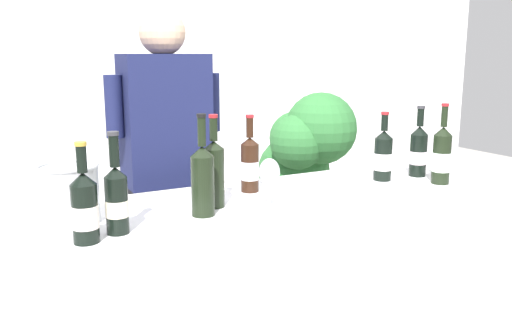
{
  "coord_description": "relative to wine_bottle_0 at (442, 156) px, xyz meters",
  "views": [
    {
      "loc": [
        -0.93,
        -1.78,
        1.5
      ],
      "look_at": [
        0.0,
        0.0,
        1.09
      ],
      "focal_mm": 37.65,
      "sensor_mm": 36.0,
      "label": 1
    }
  ],
  "objects": [
    {
      "name": "wall_back",
      "position": [
        -0.85,
        2.73,
        0.34
      ],
      "size": [
        8.0,
        0.1,
        2.8
      ],
      "primitive_type": "cube",
      "color": "white",
      "rests_on": "ground_plane"
    },
    {
      "name": "potted_shrub",
      "position": [
        -0.03,
        1.06,
        -0.26
      ],
      "size": [
        0.53,
        0.63,
        1.27
      ],
      "color": "brown",
      "rests_on": "ground_plane"
    },
    {
      "name": "wine_bottle_3",
      "position": [
        -1.42,
        -0.01,
        -0.01
      ],
      "size": [
        0.07,
        0.07,
        0.33
      ],
      "color": "black",
      "rests_on": "counter"
    },
    {
      "name": "wine_bottle_0",
      "position": [
        0.0,
        0.0,
        0.0
      ],
      "size": [
        0.08,
        0.08,
        0.35
      ],
      "color": "black",
      "rests_on": "counter"
    },
    {
      "name": "wine_bottle_7",
      "position": [
        -1.1,
        0.05,
        0.01
      ],
      "size": [
        0.08,
        0.08,
        0.36
      ],
      "color": "black",
      "rests_on": "counter"
    },
    {
      "name": "person_server",
      "position": [
        -0.99,
        0.77,
        -0.23
      ],
      "size": [
        0.55,
        0.24,
        1.7
      ],
      "color": "black",
      "rests_on": "ground_plane"
    },
    {
      "name": "ice_bucket",
      "position": [
        -1.53,
        0.17,
        -0.02
      ],
      "size": [
        0.2,
        0.2,
        0.2
      ],
      "color": "silver",
      "rests_on": "counter"
    },
    {
      "name": "wine_bottle_1",
      "position": [
        -0.8,
        0.27,
        -0.01
      ],
      "size": [
        0.08,
        0.08,
        0.32
      ],
      "color": "black",
      "rests_on": "counter"
    },
    {
      "name": "wine_bottle_4",
      "position": [
        -0.18,
        0.17,
        -0.01
      ],
      "size": [
        0.08,
        0.08,
        0.31
      ],
      "color": "black",
      "rests_on": "counter"
    },
    {
      "name": "counter",
      "position": [
        -0.85,
        0.13,
        -0.59
      ],
      "size": [
        2.13,
        0.65,
        0.94
      ],
      "primitive_type": "cube",
      "color": "white",
      "rests_on": "ground_plane"
    },
    {
      "name": "wine_bottle_6",
      "position": [
        -1.52,
        -0.05,
        -0.02
      ],
      "size": [
        0.08,
        0.08,
        0.31
      ],
      "color": "black",
      "rests_on": "counter"
    },
    {
      "name": "wine_bottle_5",
      "position": [
        -1.02,
        0.13,
        0.01
      ],
      "size": [
        0.08,
        0.08,
        0.35
      ],
      "color": "black",
      "rests_on": "counter"
    },
    {
      "name": "wine_bottle_2",
      "position": [
        0.02,
        0.16,
        -0.01
      ],
      "size": [
        0.08,
        0.08,
        0.33
      ],
      "color": "black",
      "rests_on": "counter"
    },
    {
      "name": "wine_glass",
      "position": [
        -0.85,
        0.02,
        0.01
      ],
      "size": [
        0.08,
        0.08,
        0.19
      ],
      "color": "silver",
      "rests_on": "counter"
    }
  ]
}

